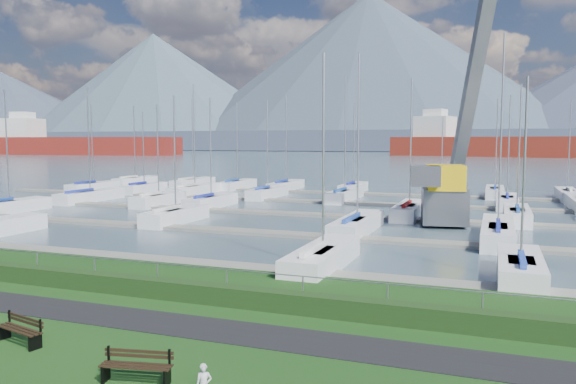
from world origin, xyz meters
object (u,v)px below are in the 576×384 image
at_px(person, 204,379).
at_px(crane, 454,149).
at_px(bench_right, 137,366).
at_px(bench_left, 21,330).

height_order(person, crane, crane).
relative_size(bench_right, crane, 0.08).
bearing_deg(bench_right, bench_left, 155.77).
relative_size(bench_right, person, 1.82).
xyz_separation_m(bench_right, crane, (5.20, 32.32, 4.91)).
relative_size(person, crane, 0.05).
bearing_deg(crane, bench_right, -108.83).
bearing_deg(person, crane, 59.90).
bearing_deg(crane, bench_left, -117.46).
height_order(bench_left, crane, crane).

